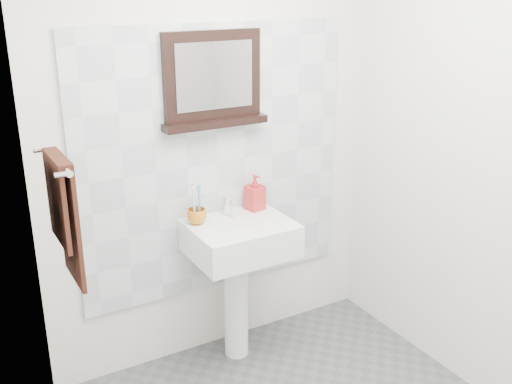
% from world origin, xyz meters
% --- Properties ---
extents(back_wall, '(2.00, 0.01, 2.50)m').
position_xyz_m(back_wall, '(0.00, 1.10, 1.25)').
color(back_wall, silver).
rests_on(back_wall, ground).
extents(left_wall, '(0.01, 2.20, 2.50)m').
position_xyz_m(left_wall, '(-1.00, 0.00, 1.25)').
color(left_wall, silver).
rests_on(left_wall, ground).
extents(right_wall, '(0.01, 2.20, 2.50)m').
position_xyz_m(right_wall, '(1.00, 0.00, 1.25)').
color(right_wall, silver).
rests_on(right_wall, ground).
extents(splashback, '(1.60, 0.02, 1.50)m').
position_xyz_m(splashback, '(0.00, 1.09, 1.15)').
color(splashback, silver).
rests_on(splashback, back_wall).
extents(pedestal_sink, '(0.55, 0.44, 0.96)m').
position_xyz_m(pedestal_sink, '(0.03, 0.87, 0.68)').
color(pedestal_sink, white).
rests_on(pedestal_sink, ground).
extents(toothbrush_cup, '(0.11, 0.11, 0.08)m').
position_xyz_m(toothbrush_cup, '(-0.18, 0.97, 0.90)').
color(toothbrush_cup, orange).
rests_on(toothbrush_cup, pedestal_sink).
extents(toothbrushes, '(0.05, 0.04, 0.21)m').
position_xyz_m(toothbrushes, '(-0.18, 0.98, 0.98)').
color(toothbrushes, white).
rests_on(toothbrushes, toothbrush_cup).
extents(soap_dispenser, '(0.11, 0.11, 0.21)m').
position_xyz_m(soap_dispenser, '(0.20, 1.00, 0.96)').
color(soap_dispenser, '#B2142D').
rests_on(soap_dispenser, pedestal_sink).
extents(framed_mirror, '(0.59, 0.11, 0.50)m').
position_xyz_m(framed_mirror, '(-0.02, 1.06, 1.60)').
color(framed_mirror, black).
rests_on(framed_mirror, back_wall).
extents(towel_bar, '(0.07, 0.40, 0.03)m').
position_xyz_m(towel_bar, '(-0.95, 0.58, 1.43)').
color(towel_bar, silver).
rests_on(towel_bar, left_wall).
extents(hand_towel, '(0.06, 0.30, 0.55)m').
position_xyz_m(hand_towel, '(-0.94, 0.58, 1.22)').
color(hand_towel, black).
rests_on(hand_towel, towel_bar).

